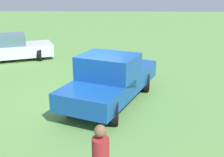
% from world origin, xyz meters
% --- Properties ---
extents(ground_plane, '(80.00, 80.00, 0.00)m').
position_xyz_m(ground_plane, '(0.00, 0.00, 0.00)').
color(ground_plane, '#5B8C47').
extents(pickup_truck, '(5.26, 3.58, 1.83)m').
position_xyz_m(pickup_truck, '(0.06, 0.88, 0.96)').
color(pickup_truck, black).
rests_on(pickup_truck, ground_plane).
extents(sedan_far, '(3.44, 4.87, 1.48)m').
position_xyz_m(sedan_far, '(-6.00, -5.18, 0.69)').
color(sedan_far, black).
rests_on(sedan_far, ground_plane).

